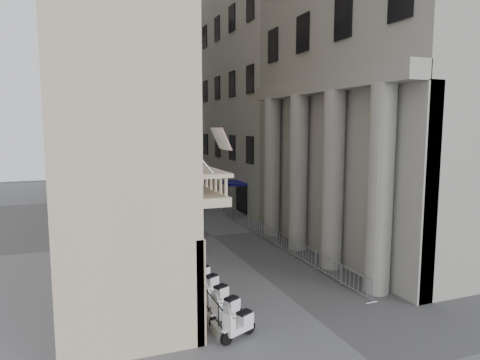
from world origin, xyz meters
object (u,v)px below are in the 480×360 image
object	(u,v)px
info_kiosk	(167,216)
pedestrian_a	(178,199)
street_lamp	(160,182)
pedestrian_b	(203,200)
security_tent	(165,190)
scooter_0	(239,339)

from	to	relation	value
info_kiosk	pedestrian_a	size ratio (longest dim) A/B	0.85
street_lamp	pedestrian_b	xyz separation A→B (m)	(6.23, 11.46, -3.45)
pedestrian_a	info_kiosk	bearing A→B (deg)	61.69
security_tent	pedestrian_a	distance (m)	5.38
pedestrian_b	info_kiosk	bearing A→B (deg)	81.16
street_lamp	info_kiosk	size ratio (longest dim) A/B	4.32
pedestrian_b	pedestrian_a	bearing A→B (deg)	16.02
security_tent	street_lamp	bearing A→B (deg)	-103.75
pedestrian_b	scooter_0	bearing A→B (deg)	105.38
street_lamp	info_kiosk	world-z (taller)	street_lamp
street_lamp	pedestrian_a	bearing A→B (deg)	50.86
pedestrian_a	pedestrian_b	distance (m)	2.38
security_tent	info_kiosk	world-z (taller)	security_tent
info_kiosk	street_lamp	bearing A→B (deg)	-91.23
scooter_0	info_kiosk	world-z (taller)	info_kiosk
scooter_0	pedestrian_a	distance (m)	26.44
security_tent	pedestrian_b	size ratio (longest dim) A/B	2.24
scooter_0	info_kiosk	xyz separation A→B (m)	(1.16, 19.38, 0.86)
security_tent	pedestrian_b	xyz separation A→B (m)	(4.45, 4.15, -1.79)
info_kiosk	pedestrian_b	xyz separation A→B (m)	(4.77, 6.28, 0.02)
pedestrian_a	scooter_0	bearing A→B (deg)	73.67
scooter_0	security_tent	bearing A→B (deg)	-28.13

